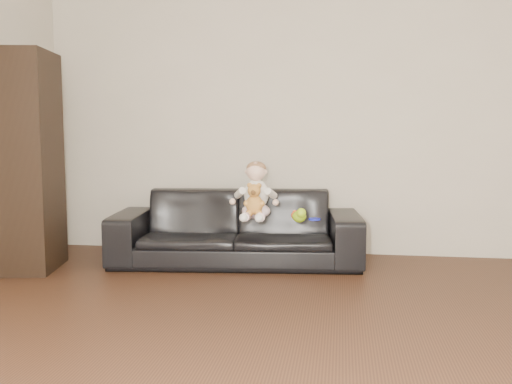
% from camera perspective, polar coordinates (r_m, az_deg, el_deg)
% --- Properties ---
extents(floor, '(5.50, 5.50, 0.00)m').
position_cam_1_polar(floor, '(2.70, 3.03, -18.39)').
color(floor, '#3A2114').
rests_on(floor, ground).
extents(wall_back, '(5.00, 0.00, 5.00)m').
position_cam_1_polar(wall_back, '(5.20, 6.08, 8.12)').
color(wall_back, '#BAB09C').
rests_on(wall_back, ground).
extents(sofa, '(2.14, 1.02, 0.61)m').
position_cam_1_polar(sofa, '(4.84, -1.95, -3.55)').
color(sofa, black).
rests_on(sofa, floor).
extents(cabinet, '(0.54, 0.67, 1.74)m').
position_cam_1_polar(cabinet, '(4.91, -22.01, 2.81)').
color(cabinet, black).
rests_on(cabinet, floor).
extents(shelf_item, '(0.22, 0.28, 0.28)m').
position_cam_1_polar(shelf_item, '(4.89, -21.99, 7.40)').
color(shelf_item, silver).
rests_on(shelf_item, cabinet).
extents(baby, '(0.33, 0.40, 0.47)m').
position_cam_1_polar(baby, '(4.66, -0.02, -0.16)').
color(baby, '#F9D2D6').
rests_on(baby, sofa).
extents(teddy_bear, '(0.17, 0.17, 0.25)m').
position_cam_1_polar(teddy_bear, '(4.52, -0.17, -0.77)').
color(teddy_bear, '#B77C34').
rests_on(teddy_bear, sofa).
extents(toy_green, '(0.12, 0.14, 0.09)m').
position_cam_1_polar(toy_green, '(4.51, 4.35, -2.46)').
color(toy_green, '#95CA17').
rests_on(toy_green, sofa).
extents(toy_rattle, '(0.07, 0.07, 0.06)m').
position_cam_1_polar(toy_rattle, '(4.67, 3.91, -2.34)').
color(toy_rattle, '#DD501A').
rests_on(toy_rattle, sofa).
extents(toy_blue_disc, '(0.11, 0.11, 0.01)m').
position_cam_1_polar(toy_blue_disc, '(4.65, 5.87, -2.71)').
color(toy_blue_disc, '#1920CB').
rests_on(toy_blue_disc, sofa).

